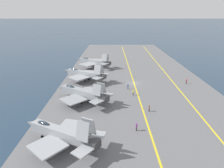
{
  "coord_description": "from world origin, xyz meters",
  "views": [
    {
      "loc": [
        -62.85,
        7.53,
        22.23
      ],
      "look_at": [
        -7.97,
        7.37,
        2.9
      ],
      "focal_mm": 32.0,
      "sensor_mm": 36.0,
      "label": 1
    }
  ],
  "objects_px": {
    "parked_jet_second": "(82,93)",
    "crew_brown_vest": "(149,108)",
    "parked_jet_fourth": "(94,61)",
    "crew_yellow_vest": "(133,92)",
    "parked_jet_nearest": "(61,133)",
    "crew_blue_vest": "(128,86)",
    "crew_red_vest": "(186,81)",
    "parked_jet_third": "(85,73)",
    "crew_purple_vest": "(137,126)"
  },
  "relations": [
    {
      "from": "parked_jet_third",
      "to": "crew_purple_vest",
      "type": "relative_size",
      "value": 9.53
    },
    {
      "from": "parked_jet_nearest",
      "to": "crew_blue_vest",
      "type": "distance_m",
      "value": 31.01
    },
    {
      "from": "parked_jet_second",
      "to": "crew_red_vest",
      "type": "relative_size",
      "value": 9.15
    },
    {
      "from": "parked_jet_nearest",
      "to": "crew_yellow_vest",
      "type": "relative_size",
      "value": 8.79
    },
    {
      "from": "parked_jet_third",
      "to": "crew_blue_vest",
      "type": "xyz_separation_m",
      "value": [
        -8.35,
        -14.17,
        -1.64
      ]
    },
    {
      "from": "parked_jet_fourth",
      "to": "crew_red_vest",
      "type": "bearing_deg",
      "value": -124.18
    },
    {
      "from": "parked_jet_nearest",
      "to": "crew_yellow_vest",
      "type": "xyz_separation_m",
      "value": [
        22.92,
        -14.81,
        -1.56
      ]
    },
    {
      "from": "parked_jet_second",
      "to": "crew_brown_vest",
      "type": "distance_m",
      "value": 17.75
    },
    {
      "from": "crew_yellow_vest",
      "to": "parked_jet_nearest",
      "type": "bearing_deg",
      "value": 147.13
    },
    {
      "from": "parked_jet_second",
      "to": "crew_blue_vest",
      "type": "distance_m",
      "value": 15.65
    },
    {
      "from": "parked_jet_nearest",
      "to": "parked_jet_fourth",
      "type": "height_order",
      "value": "parked_jet_nearest"
    },
    {
      "from": "crew_blue_vest",
      "to": "parked_jet_second",
      "type": "bearing_deg",
      "value": 124.83
    },
    {
      "from": "parked_jet_nearest",
      "to": "crew_brown_vest",
      "type": "distance_m",
      "value": 21.9
    },
    {
      "from": "parked_jet_nearest",
      "to": "crew_red_vest",
      "type": "height_order",
      "value": "parked_jet_nearest"
    },
    {
      "from": "parked_jet_nearest",
      "to": "crew_yellow_vest",
      "type": "height_order",
      "value": "parked_jet_nearest"
    },
    {
      "from": "parked_jet_nearest",
      "to": "parked_jet_fourth",
      "type": "xyz_separation_m",
      "value": [
        54.63,
        -1.09,
        0.08
      ]
    },
    {
      "from": "crew_brown_vest",
      "to": "parked_jet_nearest",
      "type": "bearing_deg",
      "value": 126.38
    },
    {
      "from": "parked_jet_second",
      "to": "parked_jet_fourth",
      "type": "height_order",
      "value": "parked_jet_fourth"
    },
    {
      "from": "crew_red_vest",
      "to": "crew_purple_vest",
      "type": "bearing_deg",
      "value": 144.75
    },
    {
      "from": "parked_jet_fourth",
      "to": "crew_brown_vest",
      "type": "height_order",
      "value": "parked_jet_fourth"
    },
    {
      "from": "crew_blue_vest",
      "to": "crew_purple_vest",
      "type": "bearing_deg",
      "value": 179.71
    },
    {
      "from": "parked_jet_nearest",
      "to": "parked_jet_third",
      "type": "xyz_separation_m",
      "value": [
        36.12,
        0.46,
        0.03
      ]
    },
    {
      "from": "crew_purple_vest",
      "to": "crew_yellow_vest",
      "type": "bearing_deg",
      "value": -3.83
    },
    {
      "from": "parked_jet_second",
      "to": "crew_purple_vest",
      "type": "relative_size",
      "value": 9.1
    },
    {
      "from": "parked_jet_nearest",
      "to": "parked_jet_second",
      "type": "bearing_deg",
      "value": -2.77
    },
    {
      "from": "crew_brown_vest",
      "to": "crew_blue_vest",
      "type": "xyz_separation_m",
      "value": [
        14.81,
        3.88,
        0.0
      ]
    },
    {
      "from": "parked_jet_nearest",
      "to": "crew_purple_vest",
      "type": "distance_m",
      "value": 14.46
    },
    {
      "from": "crew_purple_vest",
      "to": "crew_yellow_vest",
      "type": "distance_m",
      "value": 18.27
    },
    {
      "from": "crew_red_vest",
      "to": "crew_blue_vest",
      "type": "bearing_deg",
      "value": 104.06
    },
    {
      "from": "parked_jet_fourth",
      "to": "crew_yellow_vest",
      "type": "relative_size",
      "value": 9.43
    },
    {
      "from": "parked_jet_fourth",
      "to": "crew_brown_vest",
      "type": "distance_m",
      "value": 44.85
    },
    {
      "from": "parked_jet_fourth",
      "to": "crew_brown_vest",
      "type": "xyz_separation_m",
      "value": [
        -41.67,
        -16.49,
        -1.69
      ]
    },
    {
      "from": "crew_brown_vest",
      "to": "crew_red_vest",
      "type": "height_order",
      "value": "crew_red_vest"
    },
    {
      "from": "parked_jet_nearest",
      "to": "crew_yellow_vest",
      "type": "distance_m",
      "value": 27.34
    },
    {
      "from": "crew_brown_vest",
      "to": "crew_yellow_vest",
      "type": "height_order",
      "value": "crew_yellow_vest"
    },
    {
      "from": "parked_jet_nearest",
      "to": "crew_purple_vest",
      "type": "bearing_deg",
      "value": -70.94
    },
    {
      "from": "parked_jet_third",
      "to": "crew_brown_vest",
      "type": "relative_size",
      "value": 10.07
    },
    {
      "from": "parked_jet_fourth",
      "to": "crew_blue_vest",
      "type": "relative_size",
      "value": 9.96
    },
    {
      "from": "crew_purple_vest",
      "to": "crew_brown_vest",
      "type": "bearing_deg",
      "value": -25.8
    },
    {
      "from": "parked_jet_third",
      "to": "crew_blue_vest",
      "type": "bearing_deg",
      "value": -120.5
    },
    {
      "from": "parked_jet_nearest",
      "to": "parked_jet_third",
      "type": "relative_size",
      "value": 0.92
    },
    {
      "from": "parked_jet_third",
      "to": "crew_yellow_vest",
      "type": "xyz_separation_m",
      "value": [
        -13.19,
        -15.28,
        -1.59
      ]
    },
    {
      "from": "parked_jet_fourth",
      "to": "crew_red_vest",
      "type": "distance_m",
      "value": 39.07
    },
    {
      "from": "parked_jet_third",
      "to": "crew_yellow_vest",
      "type": "bearing_deg",
      "value": -130.82
    },
    {
      "from": "crew_purple_vest",
      "to": "crew_blue_vest",
      "type": "height_order",
      "value": "crew_purple_vest"
    },
    {
      "from": "parked_jet_second",
      "to": "crew_blue_vest",
      "type": "bearing_deg",
      "value": -55.17
    },
    {
      "from": "crew_brown_vest",
      "to": "crew_blue_vest",
      "type": "distance_m",
      "value": 15.31
    },
    {
      "from": "parked_jet_second",
      "to": "crew_brown_vest",
      "type": "height_order",
      "value": "parked_jet_second"
    },
    {
      "from": "parked_jet_second",
      "to": "parked_jet_third",
      "type": "height_order",
      "value": "parked_jet_third"
    },
    {
      "from": "parked_jet_second",
      "to": "crew_purple_vest",
      "type": "distance_m",
      "value": 19.07
    }
  ]
}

